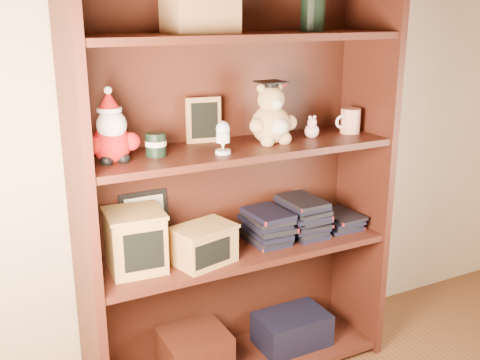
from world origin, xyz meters
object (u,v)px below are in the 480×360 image
(bookcase, at_px, (233,187))
(teacher_mug, at_px, (350,121))
(grad_teddy_bear, at_px, (272,119))
(treats_box, at_px, (135,240))

(bookcase, xyz_separation_m, teacher_mug, (0.50, -0.05, 0.22))
(bookcase, relative_size, grad_teddy_bear, 6.79)
(grad_teddy_bear, distance_m, teacher_mug, 0.37)
(bookcase, distance_m, grad_teddy_bear, 0.30)
(teacher_mug, relative_size, treats_box, 0.52)
(teacher_mug, bearing_deg, treats_box, -179.94)
(grad_teddy_bear, relative_size, teacher_mug, 2.11)
(bookcase, xyz_separation_m, treats_box, (-0.41, -0.05, -0.12))
(bookcase, bearing_deg, grad_teddy_bear, -23.78)
(bookcase, bearing_deg, treats_box, -172.81)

